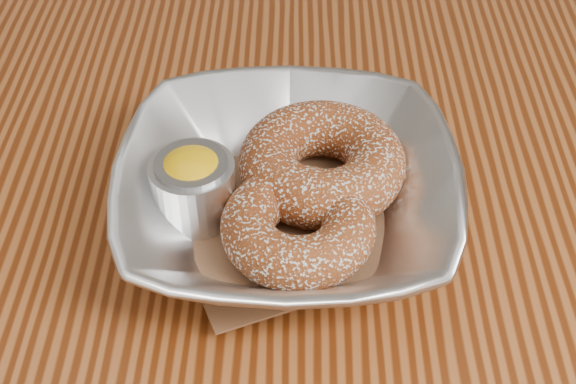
{
  "coord_description": "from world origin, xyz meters",
  "views": [
    {
      "loc": [
        -0.1,
        -0.31,
        1.13
      ],
      "look_at": [
        -0.11,
        0.05,
        0.78
      ],
      "focal_mm": 50.0,
      "sensor_mm": 36.0,
      "label": 1
    }
  ],
  "objects_px": {
    "table": "(442,383)",
    "donut_front": "(298,226)",
    "serving_bowl": "(288,196)",
    "ramekin": "(193,185)",
    "donut_back": "(322,162)"
  },
  "relations": [
    {
      "from": "donut_back",
      "to": "ramekin",
      "type": "bearing_deg",
      "value": -162.16
    },
    {
      "from": "table",
      "to": "donut_front",
      "type": "xyz_separation_m",
      "value": [
        -0.1,
        0.03,
        0.13
      ]
    },
    {
      "from": "table",
      "to": "serving_bowl",
      "type": "height_order",
      "value": "serving_bowl"
    },
    {
      "from": "serving_bowl",
      "to": "ramekin",
      "type": "relative_size",
      "value": 3.99
    },
    {
      "from": "donut_back",
      "to": "ramekin",
      "type": "height_order",
      "value": "ramekin"
    },
    {
      "from": "table",
      "to": "ramekin",
      "type": "xyz_separation_m",
      "value": [
        -0.17,
        0.06,
        0.13
      ]
    },
    {
      "from": "table",
      "to": "donut_back",
      "type": "relative_size",
      "value": 10.97
    },
    {
      "from": "table",
      "to": "donut_front",
      "type": "relative_size",
      "value": 12.65
    },
    {
      "from": "ramekin",
      "to": "donut_front",
      "type": "bearing_deg",
      "value": -24.02
    },
    {
      "from": "table",
      "to": "donut_front",
      "type": "bearing_deg",
      "value": 164.74
    },
    {
      "from": "donut_back",
      "to": "ramekin",
      "type": "distance_m",
      "value": 0.09
    },
    {
      "from": "table",
      "to": "serving_bowl",
      "type": "relative_size",
      "value": 5.58
    },
    {
      "from": "donut_front",
      "to": "ramekin",
      "type": "xyz_separation_m",
      "value": [
        -0.07,
        0.03,
        0.01
      ]
    },
    {
      "from": "serving_bowl",
      "to": "donut_front",
      "type": "height_order",
      "value": "serving_bowl"
    },
    {
      "from": "table",
      "to": "donut_front",
      "type": "distance_m",
      "value": 0.16
    }
  ]
}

